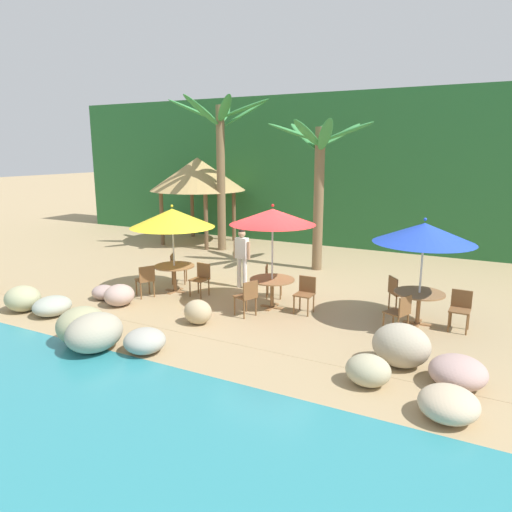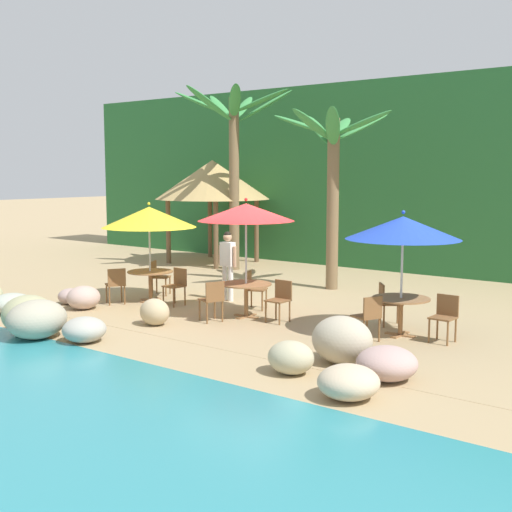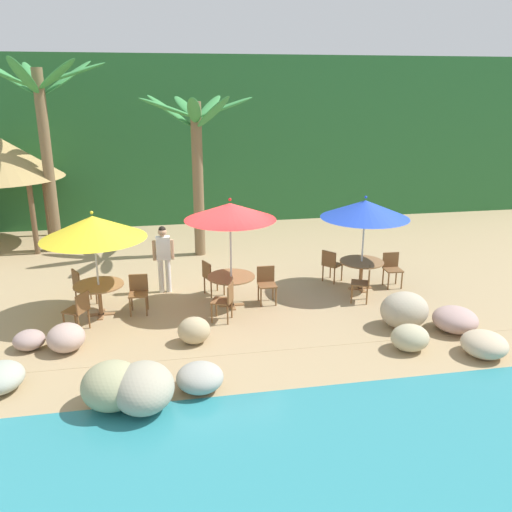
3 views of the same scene
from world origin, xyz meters
name	(u,v)px [view 1 (image 1 of 3)]	position (x,y,z in m)	size (l,w,h in m)	color
ground_plane	(272,305)	(0.00, 0.00, 0.00)	(120.00, 120.00, 0.00)	tan
terrace_deck	(272,304)	(0.00, 0.00, 0.00)	(18.00, 5.20, 0.01)	tan
foliage_backdrop	(369,171)	(0.00, 9.00, 3.00)	(28.00, 2.40, 6.00)	#286633
rock_seawall	(75,310)	(-3.27, -3.30, 0.34)	(14.00, 3.35, 0.94)	#B49F97
umbrella_yellow	(172,218)	(-2.86, -0.22, 2.05)	(2.27, 2.27, 2.41)	silver
dining_table_yellow	(174,270)	(-2.86, -0.22, 0.61)	(1.10, 1.10, 0.74)	olive
chair_yellow_seaward	(201,277)	(-2.01, -0.18, 0.51)	(0.45, 0.45, 0.87)	brown
chair_yellow_inland	(176,266)	(-3.34, 0.49, 0.51)	(0.57, 0.57, 0.87)	brown
chair_yellow_left	(146,279)	(-3.20, -1.00, 0.51)	(0.58, 0.58, 0.87)	brown
umbrella_red	(273,217)	(0.10, -0.22, 2.27)	(2.07, 2.07, 2.58)	silver
dining_table_red	(272,284)	(0.10, -0.22, 0.61)	(1.10, 1.10, 0.74)	olive
chair_red_seaward	(306,292)	(0.96, -0.15, 0.51)	(0.43, 0.43, 0.87)	brown
chair_red_inland	(271,279)	(-0.30, 0.53, 0.51)	(0.55, 0.55, 0.87)	brown
chair_red_left	(248,295)	(-0.13, -1.04, 0.51)	(0.55, 0.55, 0.87)	brown
umbrella_blue	(424,233)	(3.49, 0.27, 2.08)	(2.17, 2.17, 2.41)	silver
dining_table_blue	(419,298)	(3.49, 0.27, 0.61)	(1.10, 1.10, 0.74)	olive
chair_blue_seaward	(460,307)	(4.34, 0.34, 0.51)	(0.43, 0.44, 0.87)	brown
chair_blue_inland	(397,291)	(2.89, 0.88, 0.51)	(0.60, 0.59, 0.87)	brown
chair_blue_left	(400,311)	(3.24, -0.55, 0.51)	(0.56, 0.55, 0.87)	brown
palm_tree_nearest	(221,145)	(-4.66, 5.19, 4.01)	(3.70, 3.70, 5.72)	brown
palm_tree_second	(319,166)	(-0.29, 3.97, 3.33)	(3.30, 3.28, 4.73)	brown
palapa_hut	(198,174)	(-6.29, 6.00, 2.84)	(3.92, 3.92, 3.53)	brown
waiter_in_white	(242,254)	(-1.41, 0.96, 0.99)	(0.52, 0.21, 1.70)	white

